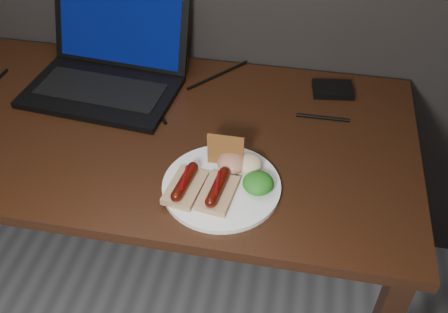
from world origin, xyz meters
TOP-DOWN VIEW (x-y plane):
  - desk at (0.00, 1.38)m, footprint 1.40×0.70m
  - laptop at (-0.15, 1.55)m, footprint 0.44×0.37m
  - hard_drive at (0.48, 1.63)m, footprint 0.12×0.09m
  - desk_cables at (-0.00, 1.52)m, footprint 1.02×0.38m
  - plate at (0.24, 1.20)m, footprint 0.35×0.35m
  - bread_sausage_left at (0.17, 1.17)m, footprint 0.09×0.12m
  - bread_sausage_center at (0.24, 1.17)m, footprint 0.08×0.12m
  - crispbread at (0.24, 1.27)m, footprint 0.09×0.01m
  - salad_greens at (0.33, 1.20)m, footprint 0.07×0.07m
  - salsa_mound at (0.26, 1.26)m, footprint 0.07×0.07m
  - coleslaw_mound at (0.29, 1.26)m, footprint 0.06×0.06m

SIDE VIEW (x-z plane):
  - desk at x=0.00m, z-range 0.29..1.04m
  - desk_cables at x=0.00m, z-range 0.75..0.76m
  - plate at x=0.24m, z-range 0.75..0.76m
  - hard_drive at x=0.48m, z-range 0.75..0.77m
  - bread_sausage_left at x=0.17m, z-range 0.76..0.80m
  - bread_sausage_center at x=0.24m, z-range 0.76..0.80m
  - coleslaw_mound at x=0.29m, z-range 0.76..0.80m
  - salad_greens at x=0.33m, z-range 0.76..0.80m
  - salsa_mound at x=0.26m, z-range 0.76..0.80m
  - laptop at x=-0.15m, z-range 0.68..0.93m
  - crispbread at x=0.24m, z-range 0.76..0.85m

